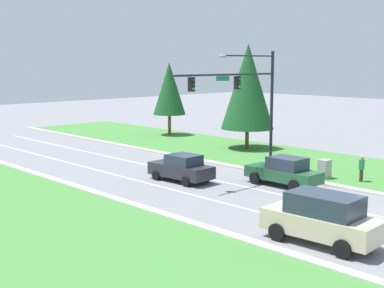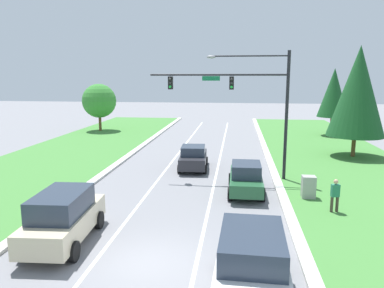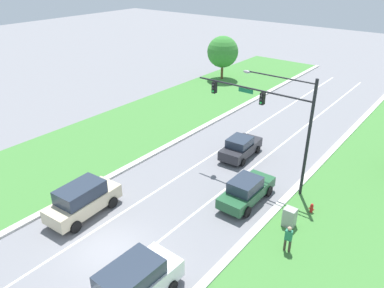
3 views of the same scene
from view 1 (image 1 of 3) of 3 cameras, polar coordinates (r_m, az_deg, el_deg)
name	(u,v)px [view 1 (image 1 of 3)]	position (r m, az deg, el deg)	size (l,w,h in m)	color
curb_strip_left	(317,263)	(20.38, 13.17, -12.26)	(0.50, 90.00, 0.15)	beige
lane_stripe_inner_left	(370,241)	(23.54, 18.44, -9.78)	(0.14, 81.00, 0.01)	white
traffic_signal_mast	(247,94)	(33.49, 5.91, 5.37)	(8.59, 0.41, 8.01)	black
forest_sedan	(284,171)	(32.22, 9.81, -2.90)	(1.97, 4.64, 1.76)	#235633
charcoal_sedan	(182,168)	(33.03, -1.12, -2.57)	(2.16, 4.30, 1.69)	#28282D
champagne_suv	(322,218)	(22.35, 13.70, -7.69)	(2.29, 4.85, 2.09)	beige
utility_cabinet	(324,170)	(34.58, 13.95, -2.66)	(0.70, 0.60, 1.26)	#9E9E99
pedestrian	(362,168)	(34.21, 17.64, -2.41)	(0.41, 0.28, 1.69)	#42382D
fire_hydrant	(302,168)	(36.21, 11.62, -2.54)	(0.34, 0.20, 0.70)	red
conifer_near_right_tree	(248,86)	(45.11, 5.97, 6.12)	(4.44, 4.44, 8.86)	brown
conifer_far_right_tree	(169,89)	(53.53, -2.44, 5.93)	(3.25, 3.25, 7.33)	brown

